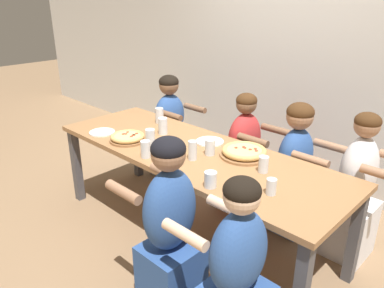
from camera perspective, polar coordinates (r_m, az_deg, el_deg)
ground_plane at (r=3.23m, az=-0.00°, el=-13.26°), size 18.00×18.00×0.00m
restaurant_back_panel at (r=3.87m, az=16.49°, el=17.27°), size 10.00×0.06×3.20m
dining_table at (r=2.89m, az=-0.00°, el=-2.28°), size 2.45×0.84×0.75m
pizza_board_main at (r=2.77m, az=7.96°, el=-1.23°), size 0.36×0.36×0.06m
pizza_board_second at (r=3.07m, az=-9.79°, el=0.98°), size 0.29×0.29×0.05m
empty_plate_a at (r=3.30m, az=-13.55°, el=1.76°), size 0.22×0.22×0.02m
empty_plate_b at (r=3.01m, az=2.72°, el=0.38°), size 0.23×0.23×0.02m
drinking_glass_a at (r=3.18m, az=-4.46°, el=2.59°), size 0.08×0.08×0.14m
drinking_glass_b at (r=2.93m, az=-6.38°, el=0.80°), size 0.08×0.08×0.14m
drinking_glass_c at (r=3.46m, az=-4.98°, el=4.21°), size 0.08×0.08×0.14m
drinking_glass_d at (r=2.74m, az=-7.09°, el=-0.78°), size 0.07×0.07×0.13m
drinking_glass_e at (r=2.32m, az=2.83°, el=-5.52°), size 0.08×0.08×0.10m
drinking_glass_f at (r=2.28m, az=11.98°, el=-6.53°), size 0.06×0.06×0.10m
drinking_glass_g at (r=2.76m, az=-4.78°, el=-0.65°), size 0.07×0.07×0.11m
drinking_glass_h at (r=2.54m, az=10.83°, el=-3.19°), size 0.07×0.07×0.11m
drinking_glass_i at (r=2.68m, az=0.09°, el=-1.15°), size 0.06×0.06×0.14m
drinking_glass_j at (r=2.76m, az=2.76°, el=-0.56°), size 0.07×0.07×0.12m
diner_far_center at (r=3.40m, az=7.89°, el=-2.06°), size 0.51×0.40×1.08m
diner_near_midright at (r=2.30m, az=-3.37°, el=-13.53°), size 0.51×0.40×1.15m
diner_far_right at (r=2.98m, az=23.57°, el=-7.05°), size 0.51×0.40×1.13m
diner_near_right at (r=2.06m, az=6.76°, el=-19.99°), size 0.51×0.40×1.09m
diner_far_midright at (r=3.15m, az=15.28°, el=-4.23°), size 0.51×0.40×1.10m
diner_far_left at (r=4.00m, az=-3.35°, el=2.15°), size 0.51×0.40×1.10m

